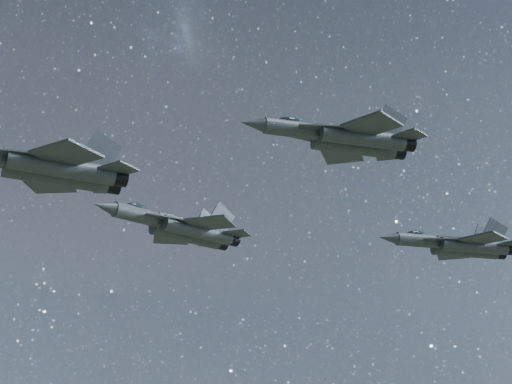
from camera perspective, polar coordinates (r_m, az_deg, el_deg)
jet_lead at (r=63.92m, az=-16.75°, el=2.01°), size 19.21×13.26×4.82m
jet_left at (r=84.40m, az=-6.02°, el=-2.85°), size 20.11×14.16×5.08m
jet_right at (r=59.97m, az=7.10°, el=4.32°), size 15.50×10.32×3.94m
jet_slot at (r=85.99m, az=15.90°, el=-4.13°), size 17.09×11.30×4.37m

